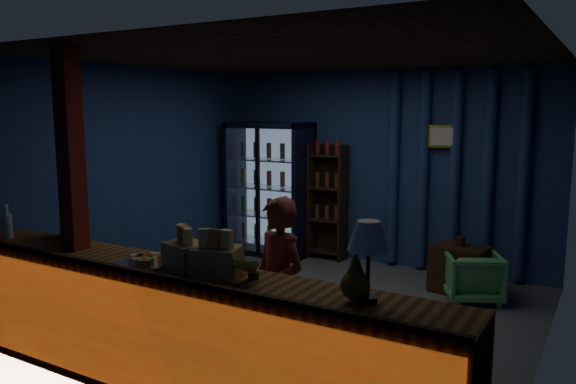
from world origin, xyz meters
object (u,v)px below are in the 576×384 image
at_px(shopkeeper, 278,288).
at_px(green_chair, 473,277).
at_px(table_lamp, 369,239).
at_px(pastry_tray, 144,262).

relative_size(shopkeeper, green_chair, 2.43).
bearing_deg(green_chair, table_lamp, 64.77).
bearing_deg(shopkeeper, green_chair, 89.38).
relative_size(shopkeeper, pastry_tray, 3.34).
xyz_separation_m(pastry_tray, table_lamp, (1.73, 0.09, 0.37)).
height_order(shopkeeper, green_chair, shopkeeper).
bearing_deg(green_chair, shopkeeper, 44.00).
distance_m(shopkeeper, table_lamp, 1.30).
xyz_separation_m(shopkeeper, table_lamp, (0.98, -0.58, 0.63)).
bearing_deg(pastry_tray, shopkeeper, 41.28).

